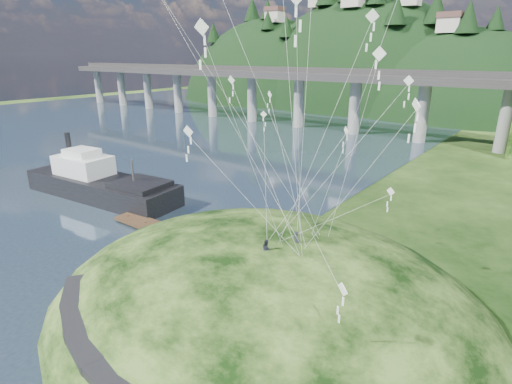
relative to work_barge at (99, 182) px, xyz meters
The scene contains 10 objects.
ground 25.06m from the work_barge, 17.58° to the right, with size 320.00×320.00×0.00m, color black.
water 53.21m from the work_barge, 155.02° to the left, with size 240.00×240.00×0.00m, color #2B3D4F.
grass_hill 32.48m from the work_barge, ahead, with size 36.00×32.00×13.00m.
footpath 35.73m from the work_barge, 28.94° to the right, with size 22.29×5.84×0.83m.
bridge 63.05m from the work_barge, 92.43° to the left, with size 160.00×11.00×15.00m.
far_ridge 116.71m from the work_barge, 99.79° to the left, with size 153.00×70.00×94.50m.
work_barge is the anchor object (origin of this frame).
wooden_dock 16.64m from the work_barge, ahead, with size 14.72×2.77×1.05m.
kite_flyers 33.55m from the work_barge, ahead, with size 1.81×3.16×1.69m.
kite_swarm 37.54m from the work_barge, ahead, with size 19.16×17.11×21.85m.
Camera 1 is at (23.90, -19.46, 18.17)m, focal length 28.00 mm.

